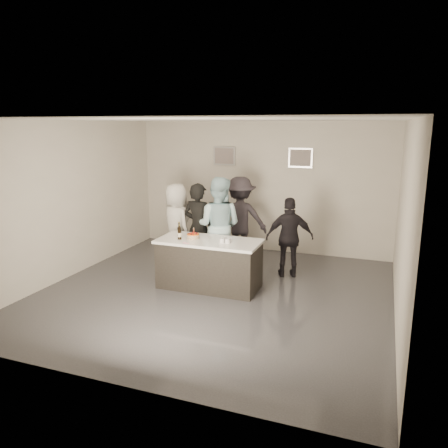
% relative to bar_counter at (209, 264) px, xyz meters
% --- Properties ---
extents(floor, '(6.00, 6.00, 0.00)m').
position_rel_bar_counter_xyz_m(floor, '(0.19, -0.23, -0.45)').
color(floor, '#3D3D42').
rests_on(floor, ground).
extents(ceiling, '(6.00, 6.00, 0.00)m').
position_rel_bar_counter_xyz_m(ceiling, '(0.19, -0.23, 2.55)').
color(ceiling, white).
extents(wall_back, '(6.00, 0.04, 3.00)m').
position_rel_bar_counter_xyz_m(wall_back, '(0.19, 2.77, 1.05)').
color(wall_back, beige).
rests_on(wall_back, ground).
extents(wall_front, '(6.00, 0.04, 3.00)m').
position_rel_bar_counter_xyz_m(wall_front, '(0.19, -3.23, 1.05)').
color(wall_front, beige).
rests_on(wall_front, ground).
extents(wall_left, '(0.04, 6.00, 3.00)m').
position_rel_bar_counter_xyz_m(wall_left, '(-2.81, -0.23, 1.05)').
color(wall_left, beige).
rests_on(wall_left, ground).
extents(wall_right, '(0.04, 6.00, 3.00)m').
position_rel_bar_counter_xyz_m(wall_right, '(3.19, -0.23, 1.05)').
color(wall_right, beige).
rests_on(wall_right, ground).
extents(picture_left, '(0.54, 0.04, 0.44)m').
position_rel_bar_counter_xyz_m(picture_left, '(-0.71, 2.74, 1.75)').
color(picture_left, '#B2B2B7').
rests_on(picture_left, wall_back).
extents(picture_right, '(0.54, 0.04, 0.44)m').
position_rel_bar_counter_xyz_m(picture_right, '(1.09, 2.74, 1.75)').
color(picture_right, '#B2B2B7').
rests_on(picture_right, wall_back).
extents(bar_counter, '(1.86, 0.86, 0.90)m').
position_rel_bar_counter_xyz_m(bar_counter, '(0.00, 0.00, 0.00)').
color(bar_counter, white).
rests_on(bar_counter, ground).
extents(cake, '(0.23, 0.23, 0.08)m').
position_rel_bar_counter_xyz_m(cake, '(-0.31, -0.01, 0.49)').
color(cake, orange).
rests_on(cake, bar_counter).
extents(beer_bottle_a, '(0.07, 0.07, 0.26)m').
position_rel_bar_counter_xyz_m(beer_bottle_a, '(-0.62, 0.06, 0.58)').
color(beer_bottle_a, black).
rests_on(beer_bottle_a, bar_counter).
extents(beer_bottle_b, '(0.07, 0.07, 0.26)m').
position_rel_bar_counter_xyz_m(beer_bottle_b, '(-0.51, -0.14, 0.58)').
color(beer_bottle_b, black).
rests_on(beer_bottle_b, bar_counter).
extents(tumbler_cluster, '(0.19, 0.19, 0.08)m').
position_rel_bar_counter_xyz_m(tumbler_cluster, '(0.33, -0.04, 0.49)').
color(tumbler_cluster, gold).
rests_on(tumbler_cluster, bar_counter).
extents(candles, '(0.24, 0.08, 0.01)m').
position_rel_bar_counter_xyz_m(candles, '(-0.26, -0.34, 0.45)').
color(candles, pink).
rests_on(candles, bar_counter).
extents(person_main_black, '(0.71, 0.52, 1.80)m').
position_rel_bar_counter_xyz_m(person_main_black, '(-0.56, 0.81, 0.45)').
color(person_main_black, black).
rests_on(person_main_black, ground).
extents(person_main_blue, '(0.98, 0.78, 1.94)m').
position_rel_bar_counter_xyz_m(person_main_blue, '(-0.14, 0.85, 0.52)').
color(person_main_blue, '#B0D9E6').
rests_on(person_main_blue, ground).
extents(person_guest_left, '(1.02, 0.93, 1.75)m').
position_rel_bar_counter_xyz_m(person_guest_left, '(-1.12, 0.96, 0.42)').
color(person_guest_left, silver).
rests_on(person_guest_left, ground).
extents(person_guest_right, '(0.99, 0.65, 1.57)m').
position_rel_bar_counter_xyz_m(person_guest_right, '(1.23, 1.12, 0.33)').
color(person_guest_right, black).
rests_on(person_guest_right, ground).
extents(person_guest_back, '(1.35, 1.07, 1.84)m').
position_rel_bar_counter_xyz_m(person_guest_back, '(-0.01, 1.81, 0.47)').
color(person_guest_back, '#312C34').
rests_on(person_guest_back, ground).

